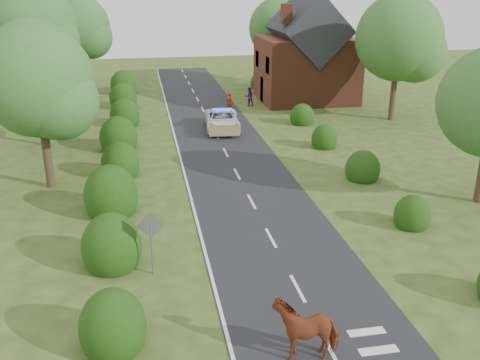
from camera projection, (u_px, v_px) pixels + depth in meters
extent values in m
plane|color=#30461C|center=(298.00, 289.00, 18.98)|extent=(120.00, 120.00, 0.00)
cube|color=black|center=(228.00, 158.00, 32.76)|extent=(6.00, 70.00, 0.02)
cube|color=white|center=(298.00, 288.00, 18.97)|extent=(0.12, 1.80, 0.01)
cube|color=white|center=(271.00, 238.00, 22.65)|extent=(0.12, 1.80, 0.01)
cube|color=white|center=(252.00, 201.00, 26.32)|extent=(0.12, 1.80, 0.01)
cube|color=white|center=(237.00, 174.00, 29.99)|extent=(0.12, 1.80, 0.01)
cube|color=white|center=(226.00, 152.00, 33.67)|extent=(0.12, 1.80, 0.01)
cube|color=white|center=(217.00, 135.00, 37.34)|extent=(0.12, 1.80, 0.01)
cube|color=white|center=(209.00, 121.00, 41.02)|extent=(0.12, 1.80, 0.01)
cube|color=white|center=(203.00, 109.00, 44.69)|extent=(0.12, 1.80, 0.01)
cube|color=white|center=(197.00, 99.00, 48.37)|extent=(0.12, 1.80, 0.01)
cube|color=white|center=(193.00, 91.00, 52.04)|extent=(0.12, 1.80, 0.01)
cube|color=white|center=(189.00, 83.00, 55.72)|extent=(0.12, 1.80, 0.01)
cube|color=white|center=(185.00, 77.00, 59.39)|extent=(0.12, 1.80, 0.01)
cube|color=white|center=(182.00, 71.00, 63.07)|extent=(0.12, 1.80, 0.01)
cube|color=white|center=(181.00, 160.00, 32.25)|extent=(0.12, 70.00, 0.01)
cube|color=white|center=(379.00, 350.00, 15.81)|extent=(1.20, 0.35, 0.01)
cube|color=white|center=(366.00, 332.00, 16.64)|extent=(1.20, 0.35, 0.01)
ellipsoid|color=#18330D|center=(113.00, 327.00, 15.82)|extent=(2.00, 2.10, 2.40)
ellipsoid|color=#18330D|center=(112.00, 247.00, 20.35)|extent=(2.30, 2.41, 2.70)
ellipsoid|color=#18330D|center=(111.00, 196.00, 24.88)|extent=(2.50, 2.62, 3.00)
ellipsoid|color=#18330D|center=(120.00, 164.00, 29.57)|extent=(2.10, 2.20, 2.50)
ellipsoid|color=#18330D|center=(119.00, 138.00, 34.10)|extent=(2.40, 2.52, 2.80)
ellipsoid|color=#18330D|center=(125.00, 116.00, 39.69)|extent=(2.20, 2.31, 2.60)
ellipsoid|color=#18330D|center=(123.00, 99.00, 45.15)|extent=(2.30, 2.41, 2.70)
ellipsoid|color=#18330D|center=(123.00, 85.00, 50.64)|extent=(2.40, 2.52, 2.80)
ellipsoid|color=#18330D|center=(412.00, 215.00, 23.57)|extent=(1.60, 1.68, 1.90)
ellipsoid|color=#18330D|center=(363.00, 169.00, 29.10)|extent=(1.90, 2.00, 2.10)
ellipsoid|color=#18330D|center=(324.00, 139.00, 34.61)|extent=(1.70, 1.78, 2.00)
ellipsoid|color=#18330D|center=(302.00, 117.00, 40.17)|extent=(1.80, 1.89, 2.00)
ellipsoid|color=#18330D|center=(259.00, 83.00, 53.00)|extent=(1.70, 1.78, 2.00)
cylinder|color=#332316|center=(47.00, 151.00, 27.57)|extent=(0.44, 0.44, 3.96)
sphere|color=#2A5C24|center=(37.00, 81.00, 26.29)|extent=(5.60, 5.60, 5.60)
sphere|color=#4E7E38|center=(59.00, 101.00, 26.27)|extent=(3.92, 3.92, 3.92)
cylinder|color=#332316|center=(41.00, 117.00, 34.70)|extent=(0.44, 0.44, 3.74)
sphere|color=#2A5C24|center=(34.00, 64.00, 33.49)|extent=(5.60, 5.60, 5.60)
sphere|color=#4E7E38|center=(51.00, 79.00, 33.45)|extent=(3.92, 3.92, 3.92)
cylinder|color=#332316|center=(40.00, 82.00, 43.43)|extent=(0.44, 0.44, 4.84)
sphere|color=#2A5C24|center=(33.00, 26.00, 41.87)|extent=(6.80, 6.80, 6.80)
sphere|color=#4E7E38|center=(49.00, 41.00, 41.84)|extent=(4.76, 4.76, 4.76)
cylinder|color=#332316|center=(83.00, 66.00, 53.17)|extent=(0.44, 0.44, 4.18)
sphere|color=#2A5C24|center=(79.00, 27.00, 51.82)|extent=(6.00, 6.00, 6.00)
sphere|color=#4E7E38|center=(91.00, 37.00, 51.79)|extent=(4.20, 4.20, 4.20)
cylinder|color=#332316|center=(393.00, 91.00, 40.83)|extent=(0.44, 0.44, 4.40)
sphere|color=#2A5C24|center=(399.00, 38.00, 39.40)|extent=(6.40, 6.40, 6.40)
sphere|color=#4E7E38|center=(416.00, 52.00, 39.37)|extent=(4.48, 4.48, 4.48)
cylinder|color=#332316|center=(278.00, 65.00, 54.74)|extent=(0.44, 0.44, 3.96)
sphere|color=#2A5C24|center=(279.00, 28.00, 53.46)|extent=(6.00, 6.00, 6.00)
sphere|color=#4E7E38|center=(290.00, 38.00, 53.41)|extent=(4.20, 4.20, 4.20)
cylinder|color=gray|center=(152.00, 247.00, 19.56)|extent=(0.08, 0.08, 2.20)
cube|color=gray|center=(150.00, 225.00, 19.24)|extent=(1.06, 0.04, 1.06)
cube|color=brown|center=(306.00, 69.00, 47.20)|extent=(8.00, 7.00, 5.50)
cube|color=black|center=(308.00, 29.00, 45.98)|extent=(5.94, 7.40, 5.94)
cube|color=brown|center=(286.00, 14.00, 43.21)|extent=(0.80, 0.80, 1.60)
imported|color=brown|center=(306.00, 330.00, 15.52)|extent=(2.20, 1.20, 1.54)
imported|color=silver|center=(222.00, 120.00, 38.56)|extent=(2.81, 5.27, 1.41)
cube|color=yellow|center=(224.00, 131.00, 36.20)|extent=(2.10, 0.26, 0.77)
cube|color=blue|center=(222.00, 110.00, 38.28)|extent=(1.42, 0.41, 0.14)
imported|color=#9A1E0C|center=(229.00, 102.00, 43.71)|extent=(0.69, 0.66, 1.60)
imported|color=#4F1A5A|center=(249.00, 97.00, 45.73)|extent=(0.80, 0.64, 1.60)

